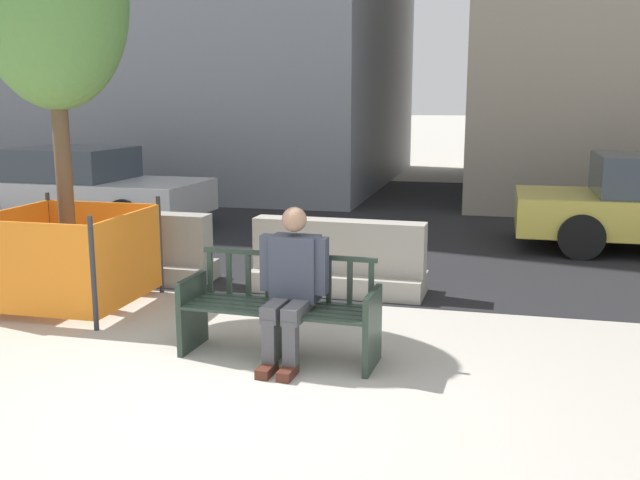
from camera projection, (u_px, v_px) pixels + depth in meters
ground_plane at (223, 399)px, 5.30m from camera, size 200.00×200.00×0.00m
street_asphalt at (389, 216)px, 13.60m from camera, size 120.00×12.00×0.01m
street_bench at (280, 313)px, 6.10m from camera, size 1.72×0.62×0.88m
seated_person at (292, 282)px, 5.96m from camera, size 0.59×0.74×1.31m
jersey_barrier_centre at (338, 263)px, 8.23m from camera, size 2.02×0.75×0.84m
jersey_barrier_left at (134, 252)px, 8.82m from camera, size 2.02×0.73×0.84m
street_tree at (52, 0)px, 7.12m from camera, size 1.51×1.51×4.31m
construction_fence at (70, 255)px, 7.62m from camera, size 1.47×1.47×1.12m
car_sedan_mid at (81, 188)px, 12.53m from camera, size 4.43×2.08×1.37m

